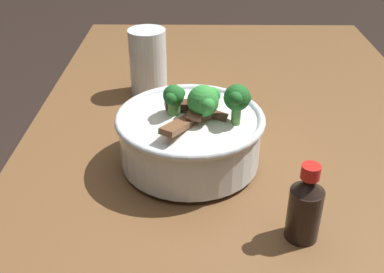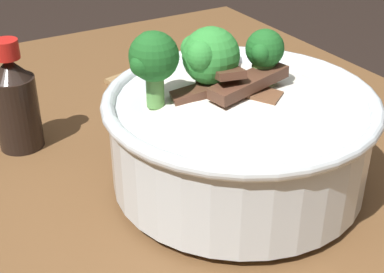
# 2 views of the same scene
# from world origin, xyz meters

# --- Properties ---
(dining_table) EXTENTS (1.20, 0.78, 0.80)m
(dining_table) POSITION_xyz_m (0.00, 0.00, 0.69)
(dining_table) COLOR brown
(dining_table) RESTS_ON ground
(rice_bowl) EXTENTS (0.23, 0.23, 0.15)m
(rice_bowl) POSITION_xyz_m (0.13, -0.09, 0.86)
(rice_bowl) COLOR silver
(rice_bowl) RESTS_ON dining_table
(drinking_glass) EXTENTS (0.08, 0.08, 0.14)m
(drinking_glass) POSITION_xyz_m (-0.14, -0.18, 0.86)
(drinking_glass) COLOR white
(drinking_glass) RESTS_ON dining_table
(soy_sauce_bottle) EXTENTS (0.04, 0.04, 0.11)m
(soy_sauce_bottle) POSITION_xyz_m (0.30, 0.06, 0.85)
(soy_sauce_bottle) COLOR black
(soy_sauce_bottle) RESTS_ON dining_table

